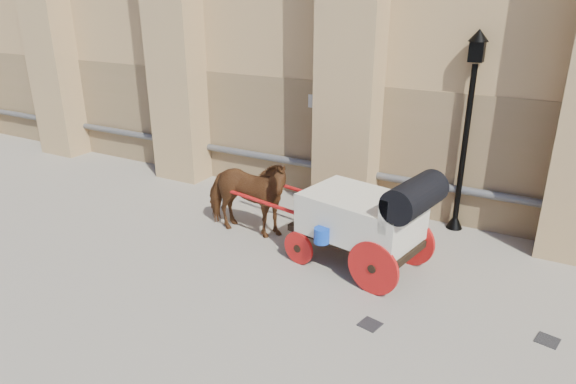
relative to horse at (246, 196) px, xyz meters
The scene contains 6 objects.
ground 2.81m from the horse, 28.50° to the right, with size 90.00×90.00×0.00m, color gray.
horse is the anchor object (origin of this frame).
carriage 2.83m from the horse, ahead, with size 4.81×2.12×2.04m.
street_lamp 4.90m from the horse, 32.65° to the left, with size 0.41×0.41×4.33m.
drain_grate_near 4.10m from the horse, 27.31° to the right, with size 0.32×0.32×0.01m, color black.
drain_grate_far 6.23m from the horse, ahead, with size 0.32×0.32×0.01m, color black.
Camera 1 is at (3.39, -7.26, 5.02)m, focal length 32.00 mm.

